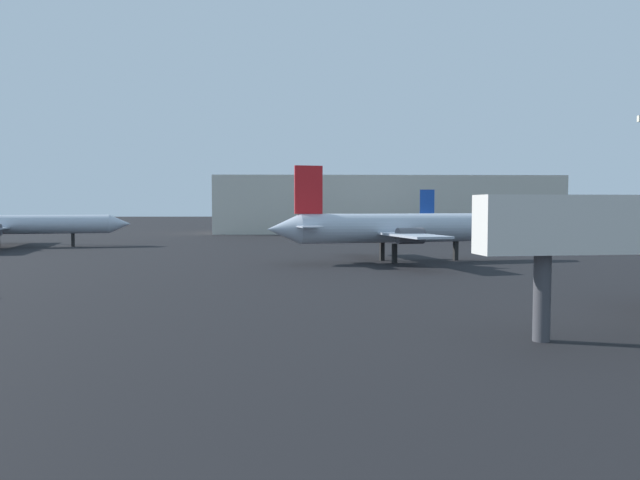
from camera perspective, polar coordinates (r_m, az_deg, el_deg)
The scene contains 4 objects.
airplane_distant at distance 60.61m, azimuth 7.00°, elevation 1.10°, with size 25.92×21.44×9.29m.
airplane_far_left at distance 90.68m, azimuth -27.45°, elevation 1.27°, with size 31.53×24.81×9.85m.
airplane_far_right at distance 101.60m, azimuth 5.53°, elevation 1.70°, with size 23.22×19.61×8.12m.
terminal_building at distance 126.80m, azimuth 6.05°, elevation 3.27°, with size 68.17×18.07×11.35m, color beige.
Camera 1 is at (1.90, -6.66, 5.55)m, focal length 34.47 mm.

